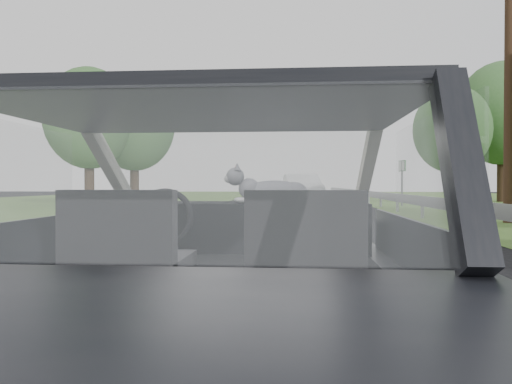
% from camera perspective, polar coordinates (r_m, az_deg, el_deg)
% --- Properties ---
extents(subject_car, '(1.80, 4.00, 1.45)m').
position_cam_1_polar(subject_car, '(2.53, -3.70, -7.95)').
color(subject_car, black).
rests_on(subject_car, ground).
extents(dashboard, '(1.58, 0.45, 0.30)m').
position_cam_1_polar(dashboard, '(3.13, -2.03, -3.94)').
color(dashboard, black).
rests_on(dashboard, subject_car).
extents(driver_seat, '(0.50, 0.72, 0.42)m').
position_cam_1_polar(driver_seat, '(2.32, -14.61, -4.91)').
color(driver_seat, '#232228').
rests_on(driver_seat, subject_car).
extents(passenger_seat, '(0.50, 0.72, 0.42)m').
position_cam_1_polar(passenger_seat, '(2.19, 5.61, -5.23)').
color(passenger_seat, '#232228').
rests_on(passenger_seat, subject_car).
extents(steering_wheel, '(0.36, 0.36, 0.04)m').
position_cam_1_polar(steering_wheel, '(2.91, -10.57, -2.94)').
color(steering_wheel, black).
rests_on(steering_wheel, dashboard).
extents(cat, '(0.55, 0.26, 0.24)m').
position_cam_1_polar(cat, '(3.05, 2.11, 0.22)').
color(cat, gray).
rests_on(cat, dashboard).
extents(guardrail, '(0.05, 90.00, 0.32)m').
position_cam_1_polar(guardrail, '(13.09, 22.18, -1.49)').
color(guardrail, '#98989A').
rests_on(guardrail, ground).
extents(other_car, '(2.61, 5.26, 1.66)m').
position_cam_1_polar(other_car, '(27.17, 5.26, 0.31)').
color(other_car, silver).
rests_on(other_car, ground).
extents(highway_sign, '(0.23, 0.93, 2.32)m').
position_cam_1_polar(highway_sign, '(26.47, 16.35, 0.98)').
color(highway_sign, '#195623').
rests_on(highway_sign, ground).
extents(utility_pole, '(0.29, 0.29, 8.47)m').
position_cam_1_polar(utility_pole, '(16.25, 26.98, 11.89)').
color(utility_pole, '#3E2716').
rests_on(utility_pole, ground).
extents(tree_2, '(4.93, 4.93, 6.46)m').
position_cam_1_polar(tree_2, '(30.25, 21.48, 4.86)').
color(tree_2, '#335D2C').
rests_on(tree_2, ground).
extents(tree_3, '(7.37, 7.37, 8.50)m').
position_cam_1_polar(tree_3, '(34.84, 26.28, 5.99)').
color(tree_3, '#335D2C').
rests_on(tree_3, ground).
extents(tree_5, '(5.97, 5.97, 7.05)m').
position_cam_1_polar(tree_5, '(27.79, -18.53, 5.84)').
color(tree_5, '#335D2C').
rests_on(tree_5, ground).
extents(tree_6, '(5.17, 5.17, 6.86)m').
position_cam_1_polar(tree_6, '(29.06, -13.73, 5.45)').
color(tree_6, '#335D2C').
rests_on(tree_6, ground).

